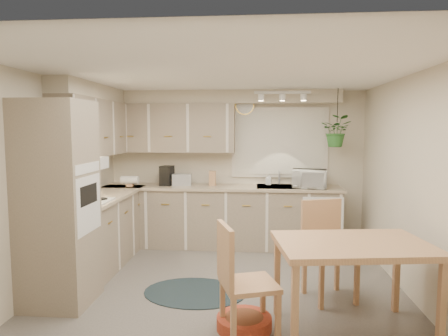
% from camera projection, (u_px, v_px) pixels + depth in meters
% --- Properties ---
extents(floor, '(4.20, 4.20, 0.00)m').
position_uv_depth(floor, '(224.00, 293.00, 4.41)').
color(floor, '#67615A').
rests_on(floor, ground).
extents(ceiling, '(4.20, 4.20, 0.00)m').
position_uv_depth(ceiling, '(224.00, 73.00, 4.18)').
color(ceiling, white).
rests_on(ceiling, wall_back).
extents(wall_back, '(4.00, 0.04, 2.40)m').
position_uv_depth(wall_back, '(235.00, 167.00, 6.38)').
color(wall_back, beige).
rests_on(wall_back, floor).
extents(wall_front, '(4.00, 0.04, 2.40)m').
position_uv_depth(wall_front, '(193.00, 240.00, 2.21)').
color(wall_front, beige).
rests_on(wall_front, floor).
extents(wall_left, '(0.04, 4.20, 2.40)m').
position_uv_depth(wall_left, '(46.00, 184.00, 4.46)').
color(wall_left, beige).
rests_on(wall_left, floor).
extents(wall_right, '(0.04, 4.20, 2.40)m').
position_uv_depth(wall_right, '(417.00, 188.00, 4.13)').
color(wall_right, beige).
rests_on(wall_right, floor).
extents(base_cab_left, '(0.60, 1.85, 0.90)m').
position_uv_depth(base_cab_left, '(104.00, 230.00, 5.37)').
color(base_cab_left, gray).
rests_on(base_cab_left, floor).
extents(base_cab_back, '(3.60, 0.60, 0.90)m').
position_uv_depth(base_cab_back, '(221.00, 217.00, 6.17)').
color(base_cab_back, gray).
rests_on(base_cab_back, floor).
extents(counter_left, '(0.64, 1.89, 0.04)m').
position_uv_depth(counter_left, '(104.00, 196.00, 5.33)').
color(counter_left, tan).
rests_on(counter_left, base_cab_left).
extents(counter_back, '(3.64, 0.64, 0.04)m').
position_uv_depth(counter_back, '(221.00, 187.00, 6.11)').
color(counter_back, tan).
rests_on(counter_back, base_cab_back).
extents(oven_stack, '(0.65, 0.65, 2.10)m').
position_uv_depth(oven_stack, '(58.00, 204.00, 4.07)').
color(oven_stack, gray).
rests_on(oven_stack, floor).
extents(wall_oven_face, '(0.02, 0.56, 0.58)m').
position_uv_depth(wall_oven_face, '(88.00, 204.00, 4.05)').
color(wall_oven_face, silver).
rests_on(wall_oven_face, oven_stack).
extents(upper_cab_left, '(0.35, 2.00, 0.75)m').
position_uv_depth(upper_cab_left, '(96.00, 128.00, 5.38)').
color(upper_cab_left, gray).
rests_on(upper_cab_left, wall_left).
extents(upper_cab_back, '(2.00, 0.35, 0.75)m').
position_uv_depth(upper_cab_back, '(171.00, 128.00, 6.22)').
color(upper_cab_back, gray).
rests_on(upper_cab_back, wall_back).
extents(soffit_left, '(0.30, 2.00, 0.20)m').
position_uv_depth(soffit_left, '(93.00, 92.00, 5.33)').
color(soffit_left, beige).
rests_on(soffit_left, wall_left).
extents(soffit_back, '(3.60, 0.30, 0.20)m').
position_uv_depth(soffit_back, '(222.00, 97.00, 6.14)').
color(soffit_back, beige).
rests_on(soffit_back, wall_back).
extents(cooktop, '(0.52, 0.58, 0.02)m').
position_uv_depth(cooktop, '(86.00, 202.00, 4.75)').
color(cooktop, silver).
rests_on(cooktop, counter_left).
extents(range_hood, '(0.40, 0.60, 0.14)m').
position_uv_depth(range_hood, '(83.00, 164.00, 4.71)').
color(range_hood, silver).
rests_on(range_hood, upper_cab_left).
extents(window_blinds, '(1.40, 0.02, 1.00)m').
position_uv_depth(window_blinds, '(280.00, 143.00, 6.25)').
color(window_blinds, silver).
rests_on(window_blinds, wall_back).
extents(window_frame, '(1.50, 0.02, 1.10)m').
position_uv_depth(window_frame, '(280.00, 143.00, 6.26)').
color(window_frame, beige).
rests_on(window_frame, wall_back).
extents(sink, '(0.70, 0.48, 0.10)m').
position_uv_depth(sink, '(280.00, 189.00, 6.05)').
color(sink, '#ABADB3').
rests_on(sink, counter_back).
extents(dishwasher_front, '(0.58, 0.02, 0.83)m').
position_uv_depth(dishwasher_front, '(323.00, 226.00, 5.74)').
color(dishwasher_front, silver).
rests_on(dishwasher_front, base_cab_back).
extents(track_light_bar, '(0.80, 0.04, 0.04)m').
position_uv_depth(track_light_bar, '(282.00, 92.00, 5.66)').
color(track_light_bar, silver).
rests_on(track_light_bar, ceiling).
extents(wall_clock, '(0.30, 0.03, 0.30)m').
position_uv_depth(wall_clock, '(245.00, 105.00, 6.24)').
color(wall_clock, '#E5B651').
rests_on(wall_clock, wall_back).
extents(dining_table, '(1.42, 1.04, 0.82)m').
position_uv_depth(dining_table, '(351.00, 287.00, 3.53)').
color(dining_table, tan).
rests_on(dining_table, floor).
extents(chair_left, '(0.60, 0.60, 1.01)m').
position_uv_depth(chair_left, '(249.00, 281.00, 3.45)').
color(chair_left, tan).
rests_on(chair_left, floor).
extents(chair_back, '(0.62, 0.62, 1.04)m').
position_uv_depth(chair_back, '(330.00, 251.00, 4.22)').
color(chair_back, tan).
rests_on(chair_back, floor).
extents(braided_rug, '(1.20, 0.93, 0.01)m').
position_uv_depth(braided_rug, '(195.00, 292.00, 4.42)').
color(braided_rug, black).
rests_on(braided_rug, floor).
extents(pet_bed, '(0.59, 0.59, 0.12)m').
position_uv_depth(pet_bed, '(244.00, 323.00, 3.62)').
color(pet_bed, '#B04223').
rests_on(pet_bed, floor).
extents(microwave, '(0.53, 0.34, 0.34)m').
position_uv_depth(microwave, '(309.00, 177.00, 5.90)').
color(microwave, silver).
rests_on(microwave, counter_back).
extents(soap_bottle, '(0.11, 0.19, 0.08)m').
position_uv_depth(soap_bottle, '(268.00, 183.00, 6.20)').
color(soap_bottle, silver).
rests_on(soap_bottle, counter_back).
extents(hanging_plant, '(0.55, 0.58, 0.36)m').
position_uv_depth(hanging_plant, '(337.00, 135.00, 5.80)').
color(hanging_plant, '#2B6327').
rests_on(hanging_plant, ceiling).
extents(coffee_maker, '(0.21, 0.24, 0.30)m').
position_uv_depth(coffee_maker, '(167.00, 176.00, 6.18)').
color(coffee_maker, black).
rests_on(coffee_maker, counter_back).
extents(toaster, '(0.31, 0.20, 0.18)m').
position_uv_depth(toaster, '(182.00, 180.00, 6.18)').
color(toaster, '#ABADB3').
rests_on(toaster, counter_back).
extents(knife_block, '(0.10, 0.10, 0.22)m').
position_uv_depth(knife_block, '(212.00, 178.00, 6.17)').
color(knife_block, tan).
rests_on(knife_block, counter_back).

